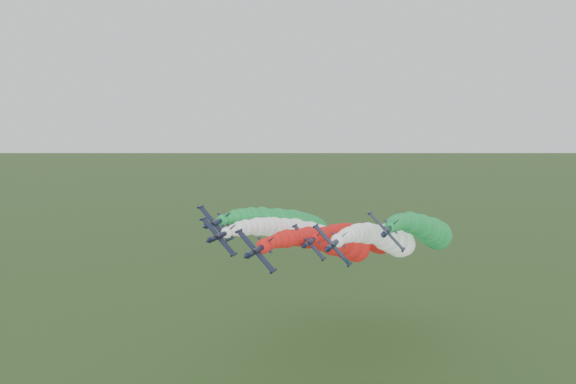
# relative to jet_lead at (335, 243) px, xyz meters

# --- Properties ---
(jet_lead) EXTENTS (12.55, 66.57, 18.96)m
(jet_lead) POSITION_rel_jet_lead_xyz_m (0.00, 0.00, 0.00)
(jet_lead) COLOR black
(jet_lead) RESTS_ON ground
(jet_inner_left) EXTENTS (12.17, 66.19, 18.57)m
(jet_inner_left) POSITION_rel_jet_lead_xyz_m (-10.99, 6.97, 0.42)
(jet_inner_left) COLOR black
(jet_inner_left) RESTS_ON ground
(jet_inner_right) EXTENTS (12.18, 66.14, 18.52)m
(jet_inner_right) POSITION_rel_jet_lead_xyz_m (11.33, 8.10, 0.10)
(jet_inner_right) COLOR black
(jet_inner_right) RESTS_ON ground
(jet_outer_left) EXTENTS (12.33, 66.35, 18.74)m
(jet_outer_left) POSITION_rel_jet_lead_xyz_m (-15.46, 15.38, 1.15)
(jet_outer_left) COLOR black
(jet_outer_left) RESTS_ON ground
(jet_outer_right) EXTENTS (12.91, 66.94, 19.32)m
(jet_outer_right) POSITION_rel_jet_lead_xyz_m (19.97, 16.12, 1.50)
(jet_outer_right) COLOR black
(jet_outer_right) RESTS_ON ground
(jet_trail) EXTENTS (12.31, 66.33, 18.71)m
(jet_trail) POSITION_rel_jet_lead_xyz_m (3.03, 20.57, -2.55)
(jet_trail) COLOR black
(jet_trail) RESTS_ON ground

